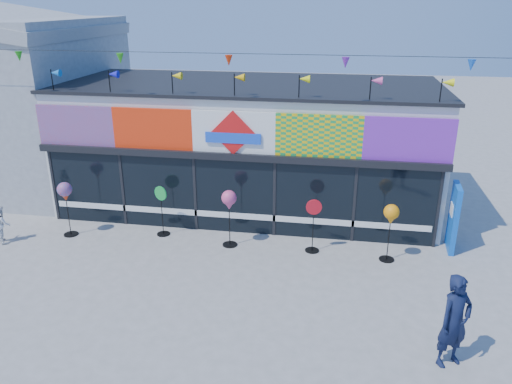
% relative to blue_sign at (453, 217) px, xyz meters
% --- Properties ---
extents(ground, '(80.00, 80.00, 0.00)m').
position_rel_blue_sign_xyz_m(ground, '(-6.22, -3.35, -0.96)').
color(ground, gray).
rests_on(ground, ground).
extents(kite_shop, '(16.00, 5.70, 5.31)m').
position_rel_blue_sign_xyz_m(kite_shop, '(-6.22, 2.59, 1.09)').
color(kite_shop, silver).
rests_on(kite_shop, ground).
extents(blue_sign, '(0.21, 0.96, 1.91)m').
position_rel_blue_sign_xyz_m(blue_sign, '(0.00, 0.00, 0.00)').
color(blue_sign, blue).
rests_on(blue_sign, ground).
extents(spinner_0, '(0.42, 0.42, 1.67)m').
position_rel_blue_sign_xyz_m(spinner_0, '(-11.04, -0.98, 0.38)').
color(spinner_0, black).
rests_on(spinner_0, ground).
extents(spinner_1, '(0.42, 0.39, 1.54)m').
position_rel_blue_sign_xyz_m(spinner_1, '(-8.30, -0.49, -0.15)').
color(spinner_1, black).
rests_on(spinner_1, ground).
extents(spinner_2, '(0.42, 0.42, 1.68)m').
position_rel_blue_sign_xyz_m(spinner_2, '(-6.18, -0.84, 0.38)').
color(spinner_2, black).
rests_on(spinner_2, ground).
extents(spinner_3, '(0.44, 0.39, 1.55)m').
position_rel_blue_sign_xyz_m(spinner_3, '(-3.82, -0.80, -0.14)').
color(spinner_3, black).
rests_on(spinner_3, ground).
extents(spinner_4, '(0.41, 0.41, 1.62)m').
position_rel_blue_sign_xyz_m(spinner_4, '(-1.79, -0.98, 0.33)').
color(spinner_4, black).
rests_on(spinner_4, ground).
extents(adult_man, '(0.83, 0.75, 1.90)m').
position_rel_blue_sign_xyz_m(adult_man, '(-0.92, -5.01, -0.01)').
color(adult_man, '#111836').
rests_on(adult_man, ground).
extents(child, '(0.60, 0.59, 1.10)m').
position_rel_blue_sign_xyz_m(child, '(-12.72, -1.71, -0.41)').
color(child, white).
rests_on(child, ground).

